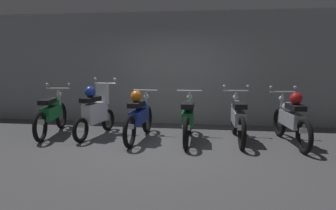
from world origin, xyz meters
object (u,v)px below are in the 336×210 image
object	(u,v)px
motorbike_slot_2	(139,116)
motorbike_slot_4	(238,118)
motorbike_slot_1	(96,111)
motorbike_slot_5	(291,119)
motorbike_slot_3	(188,118)
motorbike_slot_0	(52,113)

from	to	relation	value
motorbike_slot_2	motorbike_slot_4	distance (m)	2.09
motorbike_slot_1	motorbike_slot_5	size ratio (longest dim) A/B	0.86
motorbike_slot_2	motorbike_slot_5	world-z (taller)	motorbike_slot_5
motorbike_slot_3	motorbike_slot_1	bearing A→B (deg)	176.42
motorbike_slot_5	motorbike_slot_2	bearing A→B (deg)	-178.53
motorbike_slot_4	motorbike_slot_2	bearing A→B (deg)	-174.86
motorbike_slot_0	motorbike_slot_1	distance (m)	1.05
motorbike_slot_3	motorbike_slot_5	distance (m)	2.09
motorbike_slot_0	motorbike_slot_4	world-z (taller)	same
motorbike_slot_2	motorbike_slot_3	xyz separation A→B (m)	(1.04, 0.05, -0.04)
motorbike_slot_2	motorbike_slot_0	bearing A→B (deg)	175.14
motorbike_slot_1	motorbike_slot_2	distance (m)	1.06
motorbike_slot_2	motorbike_slot_3	size ratio (longest dim) A/B	1.00
motorbike_slot_4	motorbike_slot_5	distance (m)	1.05
motorbike_slot_1	motorbike_slot_3	size ratio (longest dim) A/B	0.86
motorbike_slot_1	motorbike_slot_2	size ratio (longest dim) A/B	0.86
motorbike_slot_1	motorbike_slot_3	world-z (taller)	motorbike_slot_1
motorbike_slot_1	motorbike_slot_5	distance (m)	4.17
motorbike_slot_1	motorbike_slot_3	distance (m)	2.09
motorbike_slot_0	motorbike_slot_5	world-z (taller)	same
motorbike_slot_0	motorbike_slot_5	size ratio (longest dim) A/B	1.00
motorbike_slot_3	motorbike_slot_0	bearing A→B (deg)	177.62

